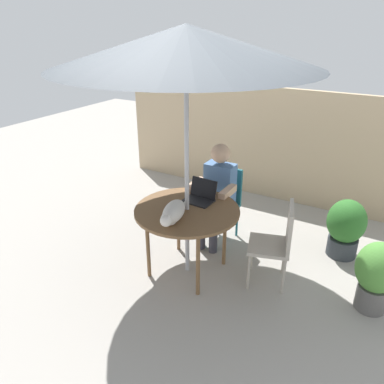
% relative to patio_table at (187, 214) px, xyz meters
% --- Properties ---
extents(ground_plane, '(14.00, 14.00, 0.00)m').
position_rel_patio_table_xyz_m(ground_plane, '(0.00, 0.00, -0.68)').
color(ground_plane, gray).
extents(fence_back, '(4.66, 0.08, 1.64)m').
position_rel_patio_table_xyz_m(fence_back, '(0.00, 2.25, 0.13)').
color(fence_back, tan).
rests_on(fence_back, ground).
extents(patio_table, '(1.07, 1.07, 0.74)m').
position_rel_patio_table_xyz_m(patio_table, '(0.00, 0.00, 0.00)').
color(patio_table, brown).
rests_on(patio_table, ground).
extents(patio_umbrella, '(2.36, 2.36, 2.46)m').
position_rel_patio_table_xyz_m(patio_umbrella, '(0.00, 0.00, 1.60)').
color(patio_umbrella, '#B7B7BC').
rests_on(patio_umbrella, ground).
extents(chair_occupied, '(0.40, 0.40, 0.88)m').
position_rel_patio_table_xyz_m(chair_occupied, '(0.00, 0.84, -0.17)').
color(chair_occupied, '#1E606B').
rests_on(chair_occupied, ground).
extents(chair_empty, '(0.50, 0.50, 0.88)m').
position_rel_patio_table_xyz_m(chair_empty, '(0.88, 0.27, -0.17)').
color(chair_empty, '#B2A899').
rests_on(chair_empty, ground).
extents(person_seated, '(0.48, 0.48, 1.22)m').
position_rel_patio_table_xyz_m(person_seated, '(0.00, 0.68, 0.00)').
color(person_seated, '#4C72A5').
rests_on(person_seated, ground).
extents(laptop, '(0.31, 0.27, 0.21)m').
position_rel_patio_table_xyz_m(laptop, '(0.02, 0.26, 0.12)').
color(laptop, black).
rests_on(laptop, patio_table).
extents(cat, '(0.29, 0.64, 0.17)m').
position_rel_patio_table_xyz_m(cat, '(0.00, -0.27, 0.14)').
color(cat, silver).
rests_on(cat, patio_table).
extents(potted_plant_near_fence, '(0.39, 0.39, 0.71)m').
position_rel_patio_table_xyz_m(potted_plant_near_fence, '(1.79, 0.35, -0.29)').
color(potted_plant_near_fence, '#595654').
rests_on(potted_plant_near_fence, ground).
extents(potted_plant_by_chair, '(0.43, 0.43, 0.69)m').
position_rel_patio_table_xyz_m(potted_plant_by_chair, '(1.39, 1.15, -0.32)').
color(potted_plant_by_chair, '#33383D').
rests_on(potted_plant_by_chair, ground).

